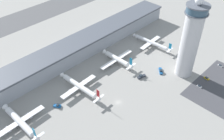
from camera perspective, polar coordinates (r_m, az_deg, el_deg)
ground_plane at (r=193.64m, az=1.40°, el=-7.36°), size 1000.00×1000.00×0.00m
terminal_building at (r=229.70m, az=-11.39°, el=3.11°), size 267.55×25.00×16.24m
runway_strip at (r=315.69m, az=-22.74°, el=9.56°), size 401.33×44.00×0.01m
control_tower at (r=209.42m, az=17.46°, el=6.48°), size 17.84×17.84×70.21m
parking_lot_surface at (r=225.06m, az=23.79°, el=-3.52°), size 64.00×40.00×0.01m
airplane_gate_alpha at (r=185.91m, az=-20.30°, el=-11.06°), size 38.97×41.30×14.06m
airplane_gate_bravo at (r=201.18m, az=-7.44°, el=-3.72°), size 35.32×44.07×13.32m
airplane_gate_charlie at (r=228.61m, az=1.18°, el=2.51°), size 38.88×34.79×13.40m
airplane_gate_delta at (r=255.01m, az=8.97°, el=6.23°), size 31.08×44.36×11.42m
service_truck_catering at (r=215.61m, az=6.74°, el=-1.48°), size 8.18×4.50×2.96m
service_truck_fuel at (r=224.29m, az=11.07°, el=-0.21°), size 7.96×7.70×2.57m
service_truck_baggage at (r=194.28m, az=-12.38°, el=-8.00°), size 5.24×6.06×2.45m
car_green_van at (r=217.74m, az=19.32°, el=-3.53°), size 1.95×4.05×1.52m
car_grey_coupe at (r=227.94m, az=20.80°, el=-1.78°), size 2.04×4.84×1.43m
car_silver_sedan at (r=247.05m, az=23.48°, el=0.92°), size 1.91×4.41×1.40m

